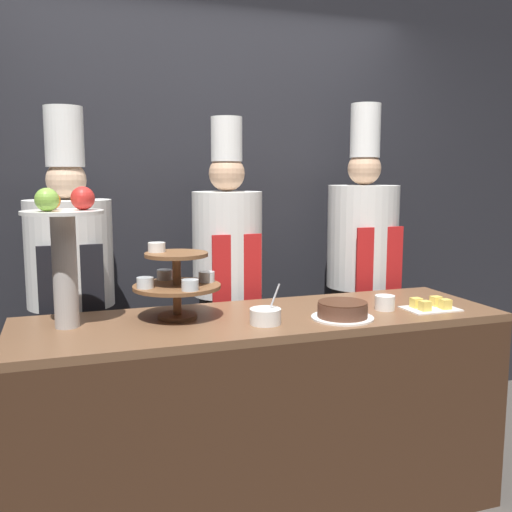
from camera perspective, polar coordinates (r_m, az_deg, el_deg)
wall_back at (r=3.40m, az=-5.02°, el=5.86°), size 10.00×0.06×2.80m
buffet_counter at (r=2.65m, az=0.73°, el=-15.68°), size 2.12×0.65×0.92m
tiered_stand at (r=2.45m, az=-8.00°, el=-2.34°), size 0.37×0.37×0.32m
fruit_pedestal at (r=2.38m, az=-18.65°, el=1.33°), size 0.32×0.32×0.56m
cake_round at (r=2.47m, az=8.64°, el=-5.42°), size 0.27×0.27×0.07m
cup_white at (r=2.67m, az=12.76°, el=-4.58°), size 0.09×0.09×0.07m
cake_square_tray at (r=2.73m, az=17.05°, el=-4.76°), size 0.24×0.17×0.05m
serving_bowl_near at (r=2.36m, az=0.95°, el=-6.03°), size 0.13×0.13×0.17m
chef_left at (r=2.96m, az=-18.00°, el=-2.95°), size 0.42×0.42×1.85m
chef_center_left at (r=3.07m, az=-2.85°, el=-1.88°), size 0.37×0.37×1.83m
chef_center_right at (r=3.39m, az=10.56°, el=-0.76°), size 0.41×0.41×1.93m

